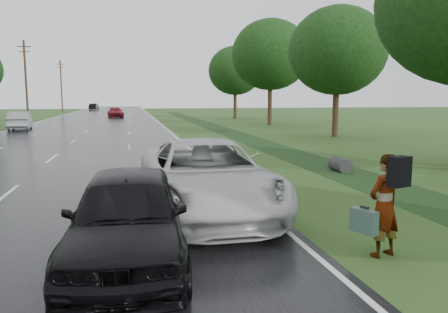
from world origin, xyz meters
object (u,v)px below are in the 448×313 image
Objects in this scene: pedestrian at (384,204)px; dark_sedan at (128,216)px; white_pickup at (206,177)px; silver_sedan at (20,121)px.

dark_sedan is (-4.45, 0.56, -0.11)m from pedestrian.
pedestrian is 4.49m from dark_sedan.
white_pickup is at bearing -72.38° from pedestrian.
pedestrian is 0.39× the size of silver_sedan.
dark_sedan reaches higher than silver_sedan.
silver_sedan is at bearing 109.79° from white_pickup.
white_pickup is 1.33× the size of silver_sedan.
white_pickup is 1.34× the size of dark_sedan.
silver_sedan is at bearing -86.68° from pedestrian.
dark_sedan is 34.96m from silver_sedan.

